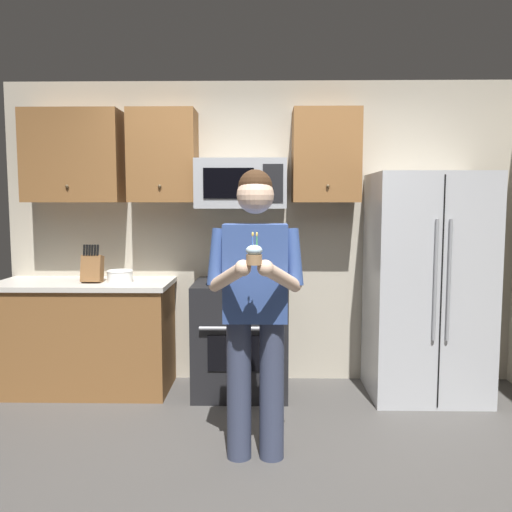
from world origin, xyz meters
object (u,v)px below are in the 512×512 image
(person, at_px, (255,299))
(microwave, at_px, (241,184))
(refrigerator, at_px, (426,286))
(oven_range, at_px, (241,337))
(knife_block, at_px, (92,268))
(bowl_large_white, at_px, (120,276))
(cupcake, at_px, (254,254))

(person, bearing_deg, microwave, 96.29)
(microwave, bearing_deg, refrigerator, -6.03)
(oven_range, distance_m, knife_block, 1.34)
(oven_range, height_order, knife_block, knife_block)
(microwave, relative_size, person, 0.42)
(oven_range, xyz_separation_m, bowl_large_white, (-0.99, -0.01, 0.51))
(person, bearing_deg, knife_block, 139.87)
(knife_block, bearing_deg, oven_range, 1.41)
(oven_range, height_order, cupcake, cupcake)
(bowl_large_white, xyz_separation_m, person, (1.13, -1.15, 0.02))
(refrigerator, height_order, cupcake, refrigerator)
(cupcake, bearing_deg, knife_block, 132.63)
(knife_block, height_order, bowl_large_white, knife_block)
(oven_range, relative_size, person, 0.53)
(knife_block, bearing_deg, refrigerator, -0.20)
(cupcake, bearing_deg, bowl_large_white, 127.30)
(microwave, xyz_separation_m, person, (0.14, -1.29, -0.72))
(refrigerator, bearing_deg, bowl_large_white, 179.41)
(person, xyz_separation_m, cupcake, (0.00, -0.33, 0.30))
(refrigerator, height_order, person, refrigerator)
(oven_range, bearing_deg, refrigerator, -1.50)
(microwave, bearing_deg, knife_block, -172.97)
(bowl_large_white, bearing_deg, microwave, 7.66)
(microwave, height_order, cupcake, microwave)
(refrigerator, bearing_deg, cupcake, -132.97)
(refrigerator, relative_size, cupcake, 10.35)
(bowl_large_white, bearing_deg, knife_block, -175.82)
(knife_block, xyz_separation_m, person, (1.35, -1.14, -0.04))
(oven_range, relative_size, knife_block, 2.91)
(refrigerator, distance_m, cupcake, 2.03)
(bowl_large_white, height_order, cupcake, cupcake)
(microwave, height_order, bowl_large_white, microwave)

